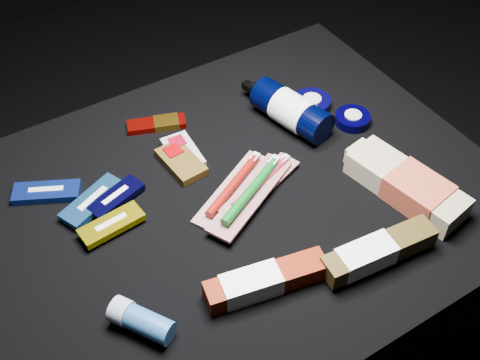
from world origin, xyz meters
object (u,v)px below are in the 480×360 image
lotion_bottle (291,110)px  deodorant_stick (141,320)px  toothpaste_carton_red (261,282)px  bodywash_bottle (408,186)px

lotion_bottle → deodorant_stick: lotion_bottle is taller
lotion_bottle → toothpaste_carton_red: (-0.28, -0.31, -0.02)m
lotion_bottle → bodywash_bottle: size_ratio=0.91×
deodorant_stick → toothpaste_carton_red: 0.20m
lotion_bottle → toothpaste_carton_red: size_ratio=1.09×
deodorant_stick → toothpaste_carton_red: deodorant_stick is taller
toothpaste_carton_red → bodywash_bottle: bearing=16.4°
lotion_bottle → deodorant_stick: 0.55m
bodywash_bottle → toothpaste_carton_red: (-0.35, -0.03, -0.01)m
lotion_bottle → toothpaste_carton_red: 0.42m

